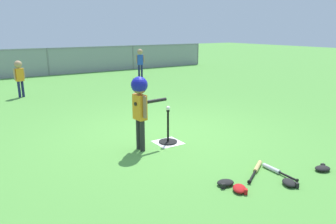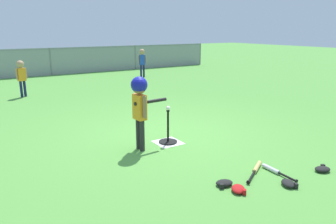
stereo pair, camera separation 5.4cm
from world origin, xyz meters
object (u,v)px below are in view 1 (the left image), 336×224
object	(u,v)px
spare_bat_silver	(275,170)
glove_near_bats	(289,183)
fielder_near_left	(140,59)
baseball_on_tee	(168,108)
spare_bat_wood	(257,168)
glove_by_plate	(225,183)
glove_outfield_drop	(323,168)
fielder_deep_left	(19,74)
glove_tossed_aside	(240,189)
batting_tee	(168,138)
batter_child	(140,98)

from	to	relation	value
spare_bat_silver	glove_near_bats	size ratio (longest dim) A/B	2.12
fielder_near_left	glove_near_bats	bearing A→B (deg)	-106.78
baseball_on_tee	spare_bat_silver	bearing A→B (deg)	-71.43
spare_bat_wood	glove_by_plate	distance (m)	0.67
spare_bat_wood	glove_outfield_drop	size ratio (longest dim) A/B	2.48
fielder_deep_left	glove_tossed_aside	bearing A→B (deg)	-79.92
batting_tee	glove_tossed_aside	bearing A→B (deg)	-95.79
spare_bat_wood	glove_near_bats	distance (m)	0.53
batter_child	fielder_deep_left	distance (m)	5.62
baseball_on_tee	fielder_near_left	size ratio (longest dim) A/B	0.06
baseball_on_tee	glove_outfield_drop	xyz separation A→B (m)	(1.20, -2.12, -0.58)
glove_tossed_aside	glove_outfield_drop	distance (m)	1.41
batting_tee	spare_bat_wood	distance (m)	1.67
glove_by_plate	batting_tee	bearing A→B (deg)	82.10
batting_tee	spare_bat_silver	xyz separation A→B (m)	(0.60, -1.79, -0.06)
glove_by_plate	glove_outfield_drop	xyz separation A→B (m)	(1.44, -0.41, 0.00)
spare_bat_wood	glove_tossed_aside	size ratio (longest dim) A/B	2.36
baseball_on_tee	glove_near_bats	size ratio (longest dim) A/B	0.27
fielder_deep_left	glove_near_bats	xyz separation A→B (m)	(1.96, -7.64, -0.64)
fielder_near_left	glove_by_plate	bearing A→B (deg)	-111.51
fielder_deep_left	glove_near_bats	bearing A→B (deg)	-75.63
glove_near_bats	batting_tee	bearing A→B (deg)	101.76
glove_near_bats	glove_outfield_drop	xyz separation A→B (m)	(0.75, 0.02, 0.00)
batter_child	spare_bat_wood	distance (m)	2.03
glove_by_plate	batter_child	bearing A→B (deg)	100.70
fielder_deep_left	glove_by_plate	bearing A→B (deg)	-79.96
fielder_near_left	fielder_deep_left	bearing A→B (deg)	-161.31
baseball_on_tee	batter_child	bearing A→B (deg)	-175.59
fielder_near_left	glove_tossed_aside	world-z (taller)	fielder_near_left
batting_tee	glove_near_bats	bearing A→B (deg)	-78.24
glove_tossed_aside	glove_outfield_drop	size ratio (longest dim) A/B	1.05
baseball_on_tee	fielder_deep_left	size ratio (longest dim) A/B	0.07
spare_bat_wood	glove_near_bats	size ratio (longest dim) A/B	2.34
batting_tee	fielder_deep_left	distance (m)	5.73
batting_tee	glove_outfield_drop	size ratio (longest dim) A/B	2.26
baseball_on_tee	glove_outfield_drop	world-z (taller)	baseball_on_tee
glove_near_bats	glove_by_plate	bearing A→B (deg)	147.38
fielder_deep_left	spare_bat_silver	world-z (taller)	fielder_deep_left
batting_tee	batter_child	bearing A→B (deg)	-175.59
spare_bat_wood	fielder_deep_left	bearing A→B (deg)	105.26
glove_tossed_aside	spare_bat_silver	bearing A→B (deg)	8.71
fielder_deep_left	glove_by_plate	xyz separation A→B (m)	(1.27, -7.20, -0.64)
fielder_near_left	glove_by_plate	distance (m)	9.49
glove_outfield_drop	batting_tee	bearing A→B (deg)	119.49
batting_tee	spare_bat_wood	bearing A→B (deg)	-75.12
spare_bat_wood	glove_outfield_drop	distance (m)	0.92
glove_by_plate	glove_outfield_drop	size ratio (longest dim) A/B	1.00
batter_child	glove_tossed_aside	distance (m)	2.07
fielder_near_left	spare_bat_wood	distance (m)	9.18
batting_tee	fielder_deep_left	xyz separation A→B (m)	(-1.51, 5.49, 0.59)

